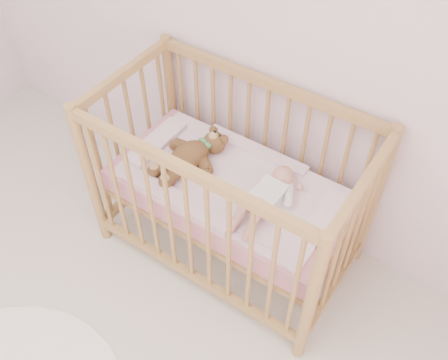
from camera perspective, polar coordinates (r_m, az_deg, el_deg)
The scene contains 5 objects.
crib at distance 2.59m, azimuth 0.62°, elevation -1.12°, with size 1.36×0.76×1.00m, color tan, non-canonical shape.
mattress at distance 2.60m, azimuth 0.62°, elevation -1.34°, with size 1.22×0.62×0.13m, color pink.
blanket at distance 2.54m, azimuth 0.63°, elevation -0.23°, with size 1.10×0.58×0.06m, color #FAACC8, non-canonical shape.
baby at distance 2.40m, azimuth 4.99°, elevation -1.60°, with size 0.24×0.50×0.12m, color white, non-canonical shape.
teddy_bear at distance 2.57m, azimuth -3.98°, elevation 2.95°, with size 0.34×0.48×0.13m, color brown, non-canonical shape.
Camera 1 is at (1.14, 0.17, 2.44)m, focal length 40.00 mm.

